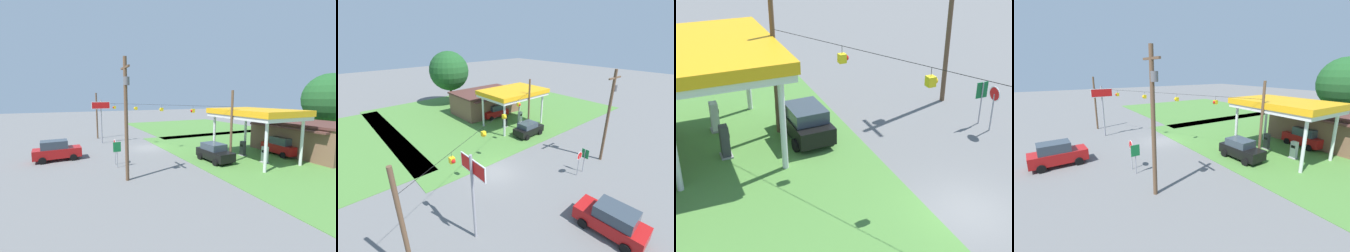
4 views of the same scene
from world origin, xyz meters
The scene contains 15 objects.
ground_plane centered at (0.00, 0.00, 0.00)m, with size 160.00×160.00×0.00m, color slate.
grass_verge_station_corner centered at (11.63, 15.39, 0.02)m, with size 36.00×28.00×0.04m, color #4C7F38.
gas_station_canopy centered at (9.63, 8.06, 4.73)m, with size 8.59×6.04×5.25m.
gas_station_store centered at (10.14, 15.37, 1.86)m, with size 10.32×7.30×3.69m.
fuel_pump_near centered at (8.14, 8.06, 0.78)m, with size 0.71×0.56×1.64m.
fuel_pump_far centered at (11.13, 8.06, 0.78)m, with size 0.71×0.56×1.64m.
car_at_pumps_front centered at (8.58, 3.91, 0.94)m, with size 4.09×2.21×1.83m.
car_at_pumps_rear centered at (9.68, 12.20, 1.04)m, with size 4.23×2.38×2.07m.
car_on_crossroad centered at (1.39, -10.53, 1.04)m, with size 2.30×4.60×2.07m.
stop_sign_roadside centered at (5.50, -5.42, 1.81)m, with size 0.80×0.08×2.50m.
stop_sign_overhead centered at (-5.56, -4.95, 4.42)m, with size 0.22×2.49×6.13m.
route_sign centered at (6.47, -5.42, 1.71)m, with size 0.10×0.70×2.40m.
utility_pole_main centered at (10.00, -5.40, 5.28)m, with size 2.20×0.44×9.43m.
signal_span_gantry centered at (0.00, -0.01, 3.91)m, with size 19.62×10.24×7.11m.
tree_behind_station centered at (8.00, 23.40, 6.21)m, with size 6.96×6.96×9.70m.
Camera 2 is at (-11.30, -14.52, 12.35)m, focal length 24.00 mm.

